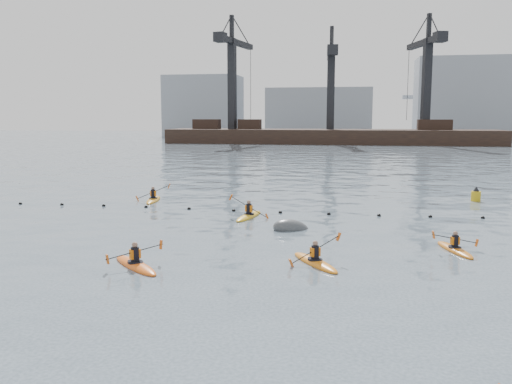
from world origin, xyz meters
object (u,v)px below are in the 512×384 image
kayaker_5 (153,199)px  mooring_buoy (291,229)px  kayaker_2 (135,264)px  kayaker_4 (455,249)px  kayaker_0 (315,261)px  kayaker_3 (249,215)px  nav_buoy (476,196)px

kayaker_5 → mooring_buoy: bearing=-46.5°
kayaker_2 → kayaker_4: bearing=-25.4°
kayaker_2 → kayaker_5: size_ratio=0.84×
kayaker_0 → kayaker_5: bearing=97.5°
kayaker_5 → mooring_buoy: (10.82, -7.97, -0.11)m
kayaker_3 → nav_buoy: kayaker_3 is taller
kayaker_2 → kayaker_4: kayaker_2 is taller
kayaker_0 → kayaker_2: 7.27m
nav_buoy → mooring_buoy: bearing=-134.7°
kayaker_4 → nav_buoy: size_ratio=2.71×
kayaker_2 → kayaker_5: kayaker_5 is taller
kayaker_2 → kayaker_4: (13.06, 4.98, -0.01)m
kayaker_4 → mooring_buoy: (-7.75, 3.39, -0.10)m
kayaker_0 → kayaker_3: (-4.65, 9.63, 0.01)m
kayaker_4 → nav_buoy: nav_buoy is taller
kayaker_2 → kayaker_3: bearing=31.7°
kayaker_0 → kayaker_2: bearing=160.5°
kayaker_0 → mooring_buoy: (-1.75, 6.65, -0.10)m
kayaker_5 → nav_buoy: 22.94m
kayaker_5 → nav_buoy: size_ratio=3.06×
kayaker_2 → kayaker_4: 13.98m
kayaker_0 → kayaker_4: 6.83m
kayaker_4 → mooring_buoy: size_ratio=1.58×
kayaker_3 → kayaker_5: (-7.93, 4.99, -0.00)m
kayaker_0 → kayaker_4: bearing=-4.8°
kayaker_4 → mooring_buoy: 8.46m
kayaker_2 → nav_buoy: size_ratio=2.56×
nav_buoy → kayaker_2: bearing=-130.1°
kayaker_2 → mooring_buoy: 9.91m
mooring_buoy → kayaker_3: bearing=134.1°
kayaker_0 → kayaker_3: 10.69m
kayaker_5 → kayaker_2: bearing=-81.5°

